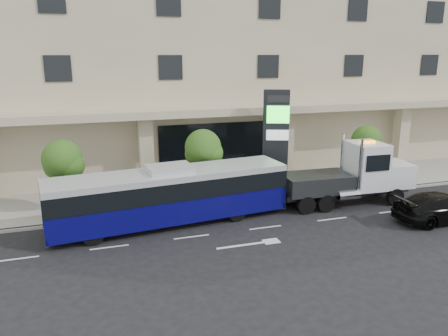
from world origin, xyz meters
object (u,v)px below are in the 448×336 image
object	(u,v)px
signage_pylon	(275,140)
black_sedan	(442,207)
city_bus	(170,194)
tow_truck	(353,176)

from	to	relation	value
signage_pylon	black_sedan	bearing A→B (deg)	-28.58
city_bus	tow_truck	distance (m)	11.17
black_sedan	signage_pylon	world-z (taller)	signage_pylon
city_bus	signage_pylon	bearing A→B (deg)	18.52
tow_truck	black_sedan	distance (m)	5.10
tow_truck	signage_pylon	distance (m)	5.34
tow_truck	signage_pylon	bearing A→B (deg)	137.89
city_bus	black_sedan	xyz separation A→B (m)	(14.17, -4.08, -0.85)
tow_truck	signage_pylon	world-z (taller)	signage_pylon
black_sedan	tow_truck	bearing A→B (deg)	38.14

